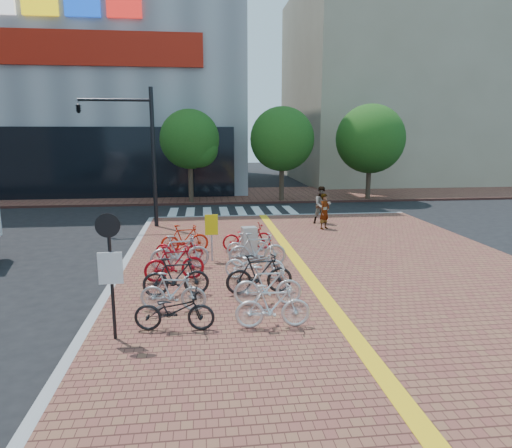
{
  "coord_description": "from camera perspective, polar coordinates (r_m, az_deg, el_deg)",
  "views": [
    {
      "loc": [
        -1.25,
        -12.42,
        4.56
      ],
      "look_at": [
        0.67,
        3.83,
        1.3
      ],
      "focal_mm": 32.0,
      "sensor_mm": 36.0,
      "label": 1
    }
  ],
  "objects": [
    {
      "name": "department_store",
      "position": [
        47.7,
        -26.56,
        21.53
      ],
      "size": [
        36.0,
        24.27,
        28.0
      ],
      "color": "gray",
      "rests_on": "ground"
    },
    {
      "name": "bike_0",
      "position": [
        10.67,
        -10.16,
        -10.55
      ],
      "size": [
        1.88,
        0.82,
        0.96
      ],
      "primitive_type": "imported",
      "rotation": [
        0.0,
        0.0,
        1.47
      ],
      "color": "black",
      "rests_on": "sidewalk"
    },
    {
      "name": "bike_2",
      "position": [
        12.78,
        -9.98,
        -6.52
      ],
      "size": [
        1.84,
        0.6,
        1.09
      ],
      "primitive_type": "imported",
      "rotation": [
        0.0,
        0.0,
        1.62
      ],
      "color": "black",
      "rests_on": "sidewalk"
    },
    {
      "name": "utility_box",
      "position": [
        16.38,
        -0.86,
        -2.32
      ],
      "size": [
        0.57,
        0.46,
        1.13
      ],
      "primitive_type": "cube",
      "rotation": [
        0.0,
        0.0,
        0.17
      ],
      "color": "#BBBBC0",
      "rests_on": "sidewalk"
    },
    {
      "name": "bike_3",
      "position": [
        14.09,
        -10.17,
        -4.82
      ],
      "size": [
        1.9,
        0.88,
        1.1
      ],
      "primitive_type": "imported",
      "rotation": [
        0.0,
        0.0,
        1.78
      ],
      "color": "#A40B16",
      "rests_on": "sidewalk"
    },
    {
      "name": "bike_8",
      "position": [
        11.91,
        1.49,
        -7.73
      ],
      "size": [
        1.8,
        0.58,
        1.07
      ],
      "primitive_type": "imported",
      "rotation": [
        0.0,
        0.0,
        1.53
      ],
      "color": "silver",
      "rests_on": "sidewalk"
    },
    {
      "name": "crosswalk",
      "position": [
        26.87,
        -2.9,
        1.49
      ],
      "size": [
        7.5,
        4.0,
        0.01
      ],
      "color": "silver",
      "rests_on": "ground"
    },
    {
      "name": "bike_10",
      "position": [
        14.06,
        -0.18,
        -4.96
      ],
      "size": [
        1.91,
        0.93,
        0.96
      ],
      "primitive_type": "imported",
      "rotation": [
        0.0,
        0.0,
        1.4
      ],
      "color": "white",
      "rests_on": "sidewalk"
    },
    {
      "name": "far_sidewalk",
      "position": [
        33.75,
        -4.55,
        3.59
      ],
      "size": [
        70.0,
        8.0,
        0.15
      ],
      "primitive_type": "cube",
      "color": "brown",
      "rests_on": "ground"
    },
    {
      "name": "sidewalk",
      "position": [
        9.66,
        21.29,
        -17.24
      ],
      "size": [
        14.0,
        34.0,
        0.15
      ],
      "primitive_type": "cube",
      "color": "brown",
      "rests_on": "ground"
    },
    {
      "name": "bike_1",
      "position": [
        11.74,
        -10.33,
        -8.35
      ],
      "size": [
        1.74,
        0.75,
        1.01
      ],
      "primitive_type": "imported",
      "rotation": [
        0.0,
        0.0,
        1.4
      ],
      "color": "#B0B1B5",
      "rests_on": "sidewalk"
    },
    {
      "name": "notice_sign",
      "position": [
        10.12,
        -17.77,
        -4.44
      ],
      "size": [
        0.52,
        0.12,
        2.8
      ],
      "color": "black",
      "rests_on": "sidewalk"
    },
    {
      "name": "bike_5",
      "position": [
        16.36,
        -9.58,
        -2.92
      ],
      "size": [
        1.76,
        0.84,
        0.89
      ],
      "primitive_type": "imported",
      "rotation": [
        0.0,
        0.0,
        1.42
      ],
      "color": "red",
      "rests_on": "sidewalk"
    },
    {
      "name": "yellow_sign",
      "position": [
        15.93,
        -5.57,
        -0.61
      ],
      "size": [
        0.45,
        0.12,
        1.66
      ],
      "color": "#B7B7BC",
      "rests_on": "sidewalk"
    },
    {
      "name": "pedestrian_b",
      "position": [
        22.83,
        8.27,
        2.36
      ],
      "size": [
        0.94,
        0.76,
        1.85
      ],
      "primitive_type": "imported",
      "rotation": [
        0.0,
        0.0,
        0.07
      ],
      "color": "#464759",
      "rests_on": "sidewalk"
    },
    {
      "name": "tactile_strip",
      "position": [
        9.22,
        15.55,
        -17.71
      ],
      "size": [
        0.4,
        34.0,
        0.01
      ],
      "primitive_type": "cube",
      "color": "yellow",
      "rests_on": "sidewalk"
    },
    {
      "name": "street_trees",
      "position": [
        30.54,
        5.25,
        10.35
      ],
      "size": [
        16.2,
        4.6,
        6.35
      ],
      "color": "#38281E",
      "rests_on": "far_sidewalk"
    },
    {
      "name": "bike_7",
      "position": [
        10.62,
        2.11,
        -10.22
      ],
      "size": [
        1.75,
        0.55,
        1.05
      ],
      "primitive_type": "imported",
      "rotation": [
        0.0,
        0.0,
        1.54
      ],
      "color": "silver",
      "rests_on": "sidewalk"
    },
    {
      "name": "traffic_light_pole",
      "position": [
        22.35,
        -16.71,
        11.0
      ],
      "size": [
        3.49,
        1.35,
        6.5
      ],
      "color": "black",
      "rests_on": "sidewalk"
    },
    {
      "name": "kerb_north",
      "position": [
        25.19,
        3.09,
        1.0
      ],
      "size": [
        14.0,
        0.25,
        0.15
      ],
      "primitive_type": "cube",
      "color": "gray",
      "rests_on": "ground"
    },
    {
      "name": "building_beige",
      "position": [
        48.62,
        17.32,
        16.02
      ],
      "size": [
        20.0,
        18.0,
        18.0
      ],
      "primitive_type": "cube",
      "color": "gray",
      "rests_on": "ground"
    },
    {
      "name": "bike_11",
      "position": [
        15.27,
        0.17,
        -3.25
      ],
      "size": [
        1.95,
        0.57,
        1.17
      ],
      "primitive_type": "imported",
      "rotation": [
        0.0,
        0.0,
        1.58
      ],
      "color": "#A3A3A8",
      "rests_on": "sidewalk"
    },
    {
      "name": "bike_9",
      "position": [
        12.76,
        0.43,
        -6.27
      ],
      "size": [
        1.92,
        0.67,
        1.13
      ],
      "primitive_type": "imported",
      "rotation": [
        0.0,
        0.0,
        1.65
      ],
      "color": "black",
      "rests_on": "sidewalk"
    },
    {
      "name": "kerb_west",
      "position": [
        9.1,
        -24.82,
        -19.39
      ],
      "size": [
        0.25,
        34.0,
        0.15
      ],
      "primitive_type": "cube",
      "color": "gray",
      "rests_on": "ground"
    },
    {
      "name": "ground",
      "position": [
        13.29,
        -0.94,
        -8.8
      ],
      "size": [
        120.0,
        120.0,
        0.0
      ],
      "primitive_type": "plane",
      "color": "black",
      "rests_on": "ground"
    },
    {
      "name": "bike_4",
      "position": [
        15.19,
        -9.5,
        -3.49
      ],
      "size": [
        2.0,
        0.88,
        1.16
      ],
      "primitive_type": "imported",
      "rotation": [
        0.0,
        0.0,
        1.75
      ],
      "color": "#A5A5A9",
      "rests_on": "sidewalk"
    },
    {
      "name": "bike_13",
      "position": [
        17.5,
        -1.11,
        -1.63
      ],
      "size": [
        2.01,
        0.96,
        1.01
      ],
      "primitive_type": "imported",
      "rotation": [
        0.0,
        0.0,
        1.72
      ],
      "color": "#A40B12",
      "rests_on": "sidewalk"
    },
    {
      "name": "pedestrian_a",
      "position": [
        21.54,
        8.57,
        1.57
      ],
      "size": [
        0.72,
        0.69,
        1.66
      ],
      "primitive_type": "imported",
      "rotation": [
        0.0,
        0.0,
        0.69
      ],
      "color": "gray",
      "rests_on": "sidewalk"
    },
    {
      "name": "bike_12",
      "position": [
        16.37,
        -0.99,
        -2.68
      ],
      "size": [
        1.55,
        0.44,
        0.93
      ],
      "primitive_type": "imported",
      "rotation": [
        0.0,
        0.0,
        1.57
      ],
      "color": "silver",
      "rests_on": "sidewalk"
    },
    {
      "name": "bike_6",
      "position": [
        17.28,
        -8.91,
        -1.83
      ],
      "size": [
        1.84,
        0.75,
        1.07
      ],
      "primitive_type": "imported",
      "rotation": [
        0.0,
        0.0,
        1.71
      ],
      "color": "red",
      "rests_on": "sidewalk"
    }
  ]
}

